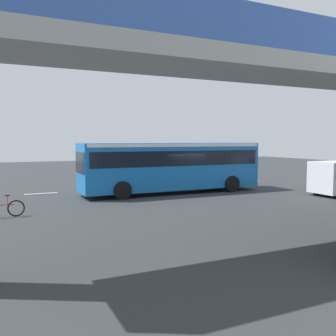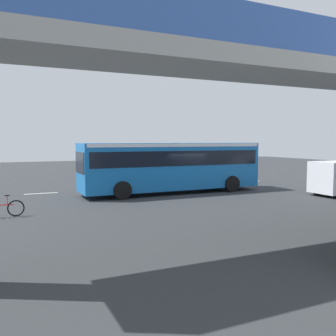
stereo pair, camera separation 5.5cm
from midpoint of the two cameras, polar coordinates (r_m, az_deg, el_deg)
ground at (r=23.26m, az=1.93°, el=-3.88°), size 80.00×80.00×0.00m
city_bus at (r=23.16m, az=0.66°, el=0.77°), size 11.54×2.85×3.15m
bicycle_red at (r=17.41m, az=-24.19°, el=-5.79°), size 1.77×0.44×0.96m
lane_dash_leftmost at (r=30.39m, az=12.56°, el=-2.05°), size 2.00×0.20×0.01m
lane_dash_left at (r=28.16m, az=6.06°, el=-2.47°), size 2.00×0.20×0.01m
lane_dash_centre at (r=26.35m, az=-1.44°, el=-2.91°), size 2.00×0.20×0.01m
lane_dash_right at (r=25.05m, az=-9.88°, el=-3.35°), size 2.00×0.20×0.01m
lane_dash_rightmost at (r=24.34m, az=-19.04°, el=-3.74°), size 2.00×0.20×0.01m
pedestrian_overpass at (r=13.97m, az=23.83°, el=11.13°), size 24.56×2.60×6.88m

